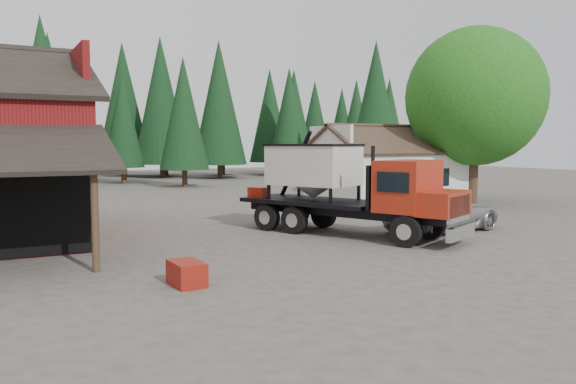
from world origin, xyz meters
name	(u,v)px	position (x,y,z in m)	size (l,w,h in m)	color
ground	(311,265)	(0.00, 0.00, 0.00)	(120.00, 120.00, 0.00)	#474138
farmhouse	(386,174)	(13.00, 13.00, 1.67)	(8.60, 6.42, 4.65)	silver
deciduous_tree	(475,102)	(17.01, 9.97, 5.91)	(8.00, 8.00, 10.20)	#382619
conifer_backdrop	(84,180)	(0.00, 42.00, 0.00)	(76.00, 16.00, 16.00)	black
near_pine_b	(184,113)	(6.00, 30.00, 5.89)	(3.96, 3.96, 10.40)	#382619
near_pine_c	(375,104)	(22.00, 26.00, 6.89)	(4.84, 4.84, 12.40)	#382619
near_pine_d	(42,93)	(-4.00, 34.00, 7.39)	(5.28, 5.28, 13.40)	#382619
feed_truck	(347,186)	(4.00, 4.03, 1.89)	(5.87, 9.14, 4.05)	black
silver_car	(444,213)	(8.00, 3.00, 0.72)	(2.38, 5.16, 1.43)	#B4B6BC
equip_box	(187,273)	(-3.88, -0.50, 0.30)	(0.70, 1.10, 0.60)	maroon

